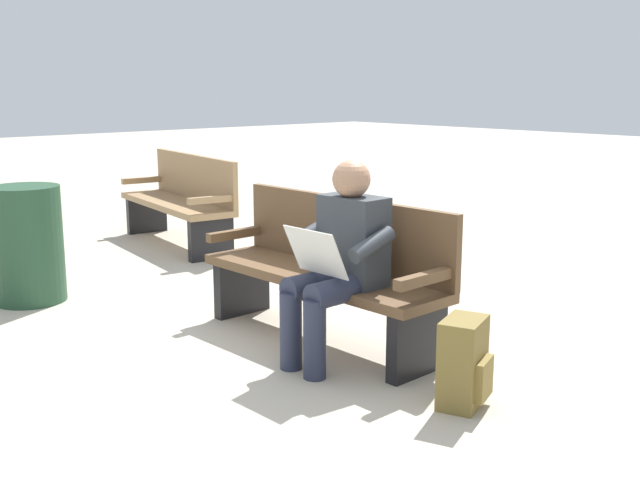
# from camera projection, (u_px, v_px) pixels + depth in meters

# --- Properties ---
(ground_plane) EXTENTS (40.00, 40.00, 0.00)m
(ground_plane) POSITION_uv_depth(u_px,v_px,m) (319.00, 340.00, 4.87)
(ground_plane) COLOR #B7AD99
(bench_near) EXTENTS (1.81, 0.51, 0.90)m
(bench_near) POSITION_uv_depth(u_px,v_px,m) (328.00, 269.00, 4.82)
(bench_near) COLOR brown
(bench_near) RESTS_ON ground
(person_seated) EXTENTS (0.58, 0.58, 1.18)m
(person_seated) POSITION_uv_depth(u_px,v_px,m) (339.00, 257.00, 4.39)
(person_seated) COLOR #33383D
(person_seated) RESTS_ON ground
(backpack) EXTENTS (0.30, 0.33, 0.46)m
(backpack) POSITION_uv_depth(u_px,v_px,m) (464.00, 363.00, 3.85)
(backpack) COLOR brown
(backpack) RESTS_ON ground
(bench_far) EXTENTS (1.85, 0.74, 0.90)m
(bench_far) POSITION_uv_depth(u_px,v_px,m) (182.00, 199.00, 7.69)
(bench_far) COLOR #9E7A51
(bench_far) RESTS_ON ground
(trash_bin) EXTENTS (0.51, 0.51, 0.87)m
(trash_bin) POSITION_uv_depth(u_px,v_px,m) (27.00, 244.00, 5.66)
(trash_bin) COLOR #23472D
(trash_bin) RESTS_ON ground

